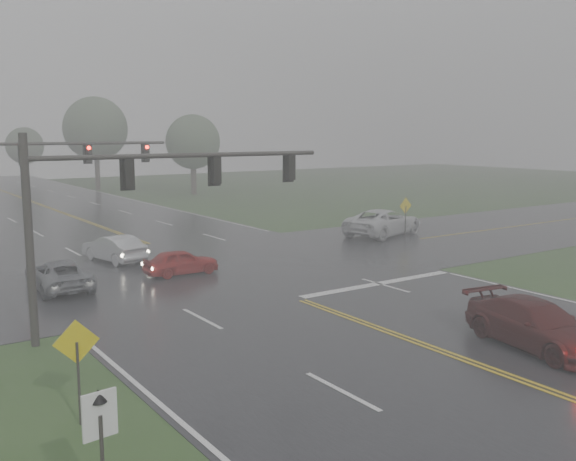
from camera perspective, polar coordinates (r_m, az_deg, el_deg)
main_road at (r=30.87m, az=-5.25°, el=-3.88°), size 18.00×160.00×0.02m
cross_street at (r=32.60m, az=-6.98°, el=-3.23°), size 120.00×14.00×0.02m
stop_bar at (r=29.02m, az=8.07°, el=-4.75°), size 8.50×0.50×0.01m
sedan_maroon at (r=21.94m, az=21.09°, el=-9.70°), size 2.84×5.31×1.46m
sedan_red at (r=31.03m, az=-9.46°, el=-3.90°), size 3.60×1.53×1.21m
sedan_silver at (r=34.89m, az=-15.17°, el=-2.68°), size 2.29×4.41×1.38m
car_grey at (r=29.49m, az=-19.64°, el=-4.96°), size 2.20×4.61×1.27m
pickup_white at (r=42.68m, az=8.45°, el=-0.43°), size 6.70×4.38×1.71m
signal_gantry_near at (r=22.22m, az=-13.76°, el=3.21°), size 11.08×0.29×6.71m
signal_gantry_far at (r=37.69m, az=-22.21°, el=5.23°), size 11.75×0.35×6.92m
sign_diamond_west at (r=15.66m, az=-18.24°, el=-10.42°), size 1.05×0.13×2.52m
sign_arrow_white at (r=11.19m, az=-16.29°, el=-17.38°), size 0.59×0.12×2.65m
sign_diamond_east at (r=42.06m, az=10.41°, el=1.77°), size 1.07×0.11×2.57m
tree_ne_a at (r=78.66m, az=-16.74°, el=8.66°), size 7.38×7.38×10.84m
tree_e_near at (r=70.70m, az=-8.46°, el=7.79°), size 5.89×5.89×8.65m
tree_n_far at (r=96.05m, az=-22.37°, el=6.97°), size 5.06×5.06×7.43m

